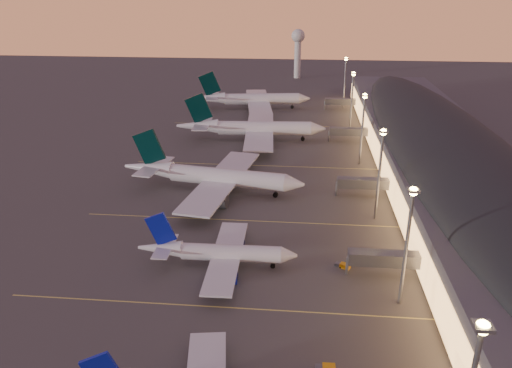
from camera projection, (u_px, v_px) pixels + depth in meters
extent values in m
plane|color=#43413E|center=(227.00, 293.00, 106.07)|extent=(700.00, 700.00, 0.00)
cylinder|color=silver|center=(231.00, 253.00, 114.85)|extent=(23.02, 4.25, 3.91)
cone|color=silver|center=(289.00, 255.00, 113.86)|extent=(3.76, 3.96, 3.91)
cone|color=silver|center=(160.00, 248.00, 115.90)|extent=(10.43, 4.06, 3.91)
cube|color=silver|center=(227.00, 255.00, 115.19)|extent=(7.15, 33.02, 0.43)
cylinder|color=navy|center=(234.00, 245.00, 122.32)|extent=(5.23, 3.01, 2.93)
cylinder|color=navy|center=(226.00, 278.00, 108.93)|extent=(5.23, 3.01, 2.93)
cube|color=navy|center=(161.00, 229.00, 113.96)|extent=(7.17, 0.69, 8.48)
cube|color=silver|center=(165.00, 246.00, 115.59)|extent=(3.88, 11.91, 0.27)
cylinder|color=black|center=(273.00, 265.00, 115.15)|extent=(0.32, 0.32, 1.54)
cylinder|color=black|center=(273.00, 266.00, 115.24)|extent=(1.10, 0.70, 1.09)
cylinder|color=black|center=(225.00, 257.00, 118.54)|extent=(0.32, 0.32, 1.54)
cylinder|color=black|center=(225.00, 258.00, 118.62)|extent=(1.10, 0.70, 1.09)
cylinder|color=black|center=(222.00, 269.00, 113.48)|extent=(0.32, 0.32, 1.54)
cylinder|color=black|center=(222.00, 270.00, 113.56)|extent=(1.10, 0.70, 1.09)
cylinder|color=silver|center=(227.00, 177.00, 155.13)|extent=(37.09, 11.20, 5.55)
cone|color=silver|center=(295.00, 184.00, 150.21)|extent=(6.71, 6.40, 5.55)
cone|color=silver|center=(149.00, 168.00, 161.01)|extent=(17.23, 8.06, 5.55)
cube|color=silver|center=(222.00, 180.00, 155.90)|extent=(18.89, 54.61, 0.61)
cylinder|color=#57595E|center=(236.00, 173.00, 166.91)|extent=(8.83, 5.40, 4.16)
cylinder|color=#57595E|center=(214.00, 201.00, 145.74)|extent=(8.83, 5.40, 4.16)
cube|color=black|center=(149.00, 147.00, 158.13)|extent=(10.93, 2.53, 12.31)
cube|color=silver|center=(154.00, 166.00, 160.23)|extent=(8.86, 19.99, 0.39)
cylinder|color=black|center=(275.00, 194.00, 153.03)|extent=(0.51, 0.51, 2.22)
cylinder|color=black|center=(275.00, 195.00, 153.15)|extent=(1.69, 1.20, 1.55)
cylinder|color=black|center=(222.00, 184.00, 160.75)|extent=(0.51, 0.51, 2.22)
cylinder|color=black|center=(222.00, 185.00, 160.88)|extent=(1.69, 1.20, 1.55)
cylinder|color=black|center=(215.00, 193.00, 153.78)|extent=(0.51, 0.51, 2.22)
cylinder|color=black|center=(215.00, 194.00, 153.91)|extent=(1.69, 1.20, 1.55)
cylinder|color=silver|center=(264.00, 128.00, 206.66)|extent=(38.61, 8.22, 5.79)
cone|color=silver|center=(318.00, 129.00, 206.02)|extent=(6.54, 6.18, 5.79)
cone|color=silver|center=(197.00, 126.00, 207.19)|extent=(17.64, 6.88, 5.79)
cube|color=silver|center=(260.00, 131.00, 207.09)|extent=(14.67, 56.60, 0.64)
cylinder|color=#57595E|center=(263.00, 127.00, 219.21)|extent=(8.91, 4.89, 4.35)
cylinder|color=#57595E|center=(262.00, 144.00, 196.38)|extent=(8.91, 4.89, 4.35)
cube|color=black|center=(199.00, 108.00, 204.36)|extent=(11.46, 1.59, 12.86)
cube|color=silver|center=(202.00, 124.00, 206.81)|extent=(7.45, 20.51, 0.41)
cylinder|color=black|center=(303.00, 138.00, 207.72)|extent=(0.49, 0.49, 2.32)
cylinder|color=black|center=(303.00, 139.00, 207.85)|extent=(1.68, 1.12, 1.62)
cylinder|color=black|center=(257.00, 135.00, 212.03)|extent=(0.49, 0.49, 2.32)
cylinder|color=black|center=(257.00, 136.00, 212.16)|extent=(1.68, 1.12, 1.62)
cylinder|color=black|center=(257.00, 140.00, 204.52)|extent=(0.49, 0.49, 2.32)
cylinder|color=black|center=(257.00, 141.00, 204.65)|extent=(1.68, 1.12, 1.62)
cylinder|color=silver|center=(262.00, 99.00, 258.64)|extent=(38.43, 10.98, 5.75)
cone|color=silver|center=(304.00, 99.00, 259.55)|extent=(6.87, 6.54, 5.75)
cone|color=silver|center=(208.00, 98.00, 257.23)|extent=(17.80, 8.08, 5.75)
cube|color=silver|center=(258.00, 101.00, 258.94)|extent=(18.66, 56.55, 0.63)
cylinder|color=#57595E|center=(259.00, 99.00, 271.04)|extent=(9.10, 5.46, 4.31)
cylinder|color=#57595E|center=(262.00, 110.00, 248.41)|extent=(9.10, 5.46, 4.31)
cube|color=black|center=(210.00, 84.00, 254.48)|extent=(11.34, 2.43, 12.75)
cube|color=silver|center=(212.00, 96.00, 256.99)|extent=(8.85, 20.66, 0.40)
cylinder|color=black|center=(292.00, 106.00, 260.81)|extent=(0.52, 0.52, 2.30)
cylinder|color=black|center=(292.00, 107.00, 260.94)|extent=(1.73, 1.22, 1.61)
cylinder|color=black|center=(256.00, 105.00, 263.75)|extent=(0.52, 0.52, 2.30)
cylinder|color=black|center=(256.00, 106.00, 263.88)|extent=(1.73, 1.22, 1.61)
cylinder|color=black|center=(256.00, 108.00, 256.30)|extent=(0.52, 0.52, 2.30)
cylinder|color=black|center=(256.00, 109.00, 256.43)|extent=(1.73, 1.22, 1.61)
cube|color=#4D4C51|center=(444.00, 162.00, 165.25)|extent=(40.00, 255.00, 12.00)
ellipsoid|color=black|center=(446.00, 145.00, 163.00)|extent=(39.00, 253.00, 10.92)
cube|color=#FFAF5E|center=(382.00, 163.00, 167.40)|extent=(0.40, 244.80, 8.00)
cube|color=#57595E|center=(384.00, 258.00, 110.61)|extent=(16.00, 3.20, 3.00)
cylinder|color=slate|center=(347.00, 266.00, 112.18)|extent=(0.70, 0.70, 4.40)
cube|color=#57595E|center=(363.00, 183.00, 152.13)|extent=(16.00, 3.20, 3.00)
cylinder|color=slate|center=(336.00, 189.00, 153.70)|extent=(0.70, 0.70, 4.40)
cube|color=#57595E|center=(349.00, 131.00, 204.72)|extent=(16.00, 3.20, 3.00)
cylinder|color=slate|center=(329.00, 136.00, 206.28)|extent=(0.70, 0.70, 4.40)
cube|color=#57595E|center=(340.00, 101.00, 256.38)|extent=(16.00, 3.20, 3.00)
cylinder|color=slate|center=(325.00, 105.00, 257.95)|extent=(0.70, 0.70, 4.40)
cube|color=slate|center=(483.00, 326.00, 56.53)|extent=(2.20, 2.20, 0.50)
sphere|color=#FFCE54|center=(483.00, 327.00, 56.61)|extent=(1.80, 1.80, 1.80)
cylinder|color=slate|center=(406.00, 250.00, 98.21)|extent=(0.70, 0.70, 25.00)
cube|color=slate|center=(414.00, 190.00, 93.43)|extent=(2.20, 2.20, 0.50)
sphere|color=#FFCE54|center=(413.00, 191.00, 93.51)|extent=(1.80, 1.80, 1.80)
cylinder|color=slate|center=(379.00, 177.00, 135.11)|extent=(0.70, 0.70, 25.00)
cube|color=slate|center=(383.00, 131.00, 130.34)|extent=(2.20, 2.20, 0.50)
sphere|color=#FFCE54|center=(383.00, 132.00, 130.41)|extent=(1.80, 1.80, 1.80)
cylinder|color=slate|center=(362.00, 131.00, 176.63)|extent=(0.70, 0.70, 25.00)
cube|color=slate|center=(365.00, 95.00, 171.85)|extent=(2.20, 2.20, 0.50)
sphere|color=#FFCE54|center=(365.00, 96.00, 171.93)|extent=(1.80, 1.80, 1.80)
cylinder|color=slate|center=(352.00, 103.00, 218.14)|extent=(0.70, 0.70, 25.00)
cube|color=slate|center=(354.00, 73.00, 213.37)|extent=(2.20, 2.20, 0.50)
sphere|color=#FFCE54|center=(354.00, 74.00, 213.45)|extent=(1.80, 1.80, 1.80)
cylinder|color=slate|center=(345.00, 83.00, 259.66)|extent=(0.70, 0.70, 25.00)
cube|color=slate|center=(346.00, 58.00, 254.89)|extent=(2.20, 2.20, 0.50)
sphere|color=#FFCE54|center=(346.00, 59.00, 254.96)|extent=(1.80, 1.80, 1.80)
cylinder|color=silver|center=(297.00, 59.00, 340.17)|extent=(4.40, 4.40, 26.00)
sphere|color=silver|center=(298.00, 36.00, 334.54)|extent=(9.00, 9.00, 9.00)
cube|color=#D8C659|center=(223.00, 307.00, 101.45)|extent=(90.00, 0.36, 0.00)
cube|color=#D8C659|center=(245.00, 221.00, 138.35)|extent=(90.00, 0.36, 0.00)
cube|color=#D8C659|center=(260.00, 166.00, 179.87)|extent=(90.00, 0.36, 0.00)
cube|color=#D8C659|center=(270.00, 125.00, 230.61)|extent=(90.00, 0.36, 0.00)
cube|color=orange|center=(329.00, 368.00, 84.85)|extent=(2.20, 1.39, 1.00)
cube|color=#57595E|center=(319.00, 368.00, 85.03)|extent=(1.29, 1.20, 0.73)
cylinder|color=black|center=(333.00, 366.00, 85.53)|extent=(0.40, 0.17, 0.40)
cylinder|color=black|center=(324.00, 366.00, 85.66)|extent=(0.40, 0.17, 0.40)
cube|color=orange|center=(345.00, 266.00, 115.20)|extent=(2.70, 2.30, 1.06)
cube|color=#57595E|center=(338.00, 264.00, 116.08)|extent=(1.75, 1.71, 0.77)
cylinder|color=black|center=(350.00, 267.00, 115.47)|extent=(0.46, 0.34, 0.42)
cylinder|color=black|center=(347.00, 270.00, 114.33)|extent=(0.46, 0.34, 0.42)
cylinder|color=black|center=(343.00, 265.00, 116.30)|extent=(0.46, 0.34, 0.42)
cylinder|color=black|center=(340.00, 268.00, 115.16)|extent=(0.46, 0.34, 0.42)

